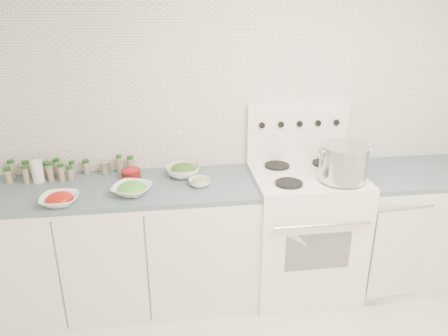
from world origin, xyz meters
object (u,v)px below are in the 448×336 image
bowl_snowpea (132,189)px  stove (303,227)px  stock_pot (344,161)px  bowl_tomato (59,199)px

bowl_snowpea → stove: bearing=5.4°
stock_pot → bowl_tomato: 1.83m
stove → stock_pot: stove is taller
bowl_tomato → bowl_snowpea: (0.43, 0.09, 0.00)m
stove → bowl_tomato: bearing=-172.8°
stove → stock_pot: (0.19, -0.16, 0.58)m
stove → stock_pot: bearing=-41.6°
stove → bowl_snowpea: size_ratio=4.34×
bowl_snowpea → bowl_tomato: bearing=-168.1°
stove → bowl_snowpea: bearing=-174.6°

